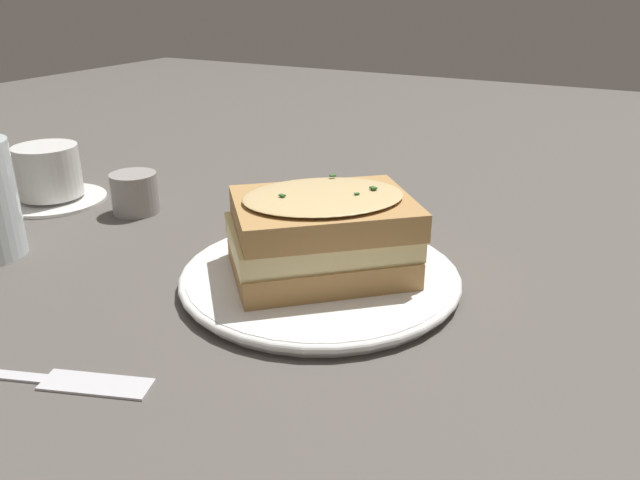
{
  "coord_description": "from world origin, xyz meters",
  "views": [
    {
      "loc": [
        0.43,
        0.26,
        0.24
      ],
      "look_at": [
        0.01,
        0.03,
        0.04
      ],
      "focal_mm": 35.0,
      "sensor_mm": 36.0,
      "label": 1
    }
  ],
  "objects_px": {
    "sandwich": "(321,233)",
    "condiment_pot": "(135,193)",
    "dinner_plate": "(320,277)",
    "teacup_with_saucer": "(48,177)",
    "fork": "(45,378)"
  },
  "relations": [
    {
      "from": "sandwich",
      "to": "condiment_pot",
      "type": "height_order",
      "value": "sandwich"
    },
    {
      "from": "dinner_plate",
      "to": "condiment_pot",
      "type": "relative_size",
      "value": 4.67
    },
    {
      "from": "teacup_with_saucer",
      "to": "condiment_pot",
      "type": "relative_size",
      "value": 2.52
    },
    {
      "from": "dinner_plate",
      "to": "fork",
      "type": "distance_m",
      "value": 0.23
    },
    {
      "from": "sandwich",
      "to": "teacup_with_saucer",
      "type": "relative_size",
      "value": 1.41
    },
    {
      "from": "dinner_plate",
      "to": "sandwich",
      "type": "bearing_deg",
      "value": 132.74
    },
    {
      "from": "fork",
      "to": "condiment_pot",
      "type": "relative_size",
      "value": 3.6
    },
    {
      "from": "dinner_plate",
      "to": "sandwich",
      "type": "xyz_separation_m",
      "value": [
        -0.0,
        0.0,
        0.04
      ]
    },
    {
      "from": "fork",
      "to": "condiment_pot",
      "type": "xyz_separation_m",
      "value": [
        -0.27,
        -0.17,
        0.02
      ]
    },
    {
      "from": "teacup_with_saucer",
      "to": "fork",
      "type": "relative_size",
      "value": 0.7
    },
    {
      "from": "teacup_with_saucer",
      "to": "fork",
      "type": "xyz_separation_m",
      "value": [
        0.25,
        0.29,
        -0.03
      ]
    },
    {
      "from": "condiment_pot",
      "to": "teacup_with_saucer",
      "type": "bearing_deg",
      "value": -80.22
    },
    {
      "from": "condiment_pot",
      "to": "sandwich",
      "type": "bearing_deg",
      "value": 77.6
    },
    {
      "from": "teacup_with_saucer",
      "to": "dinner_plate",
      "type": "bearing_deg",
      "value": 166.21
    },
    {
      "from": "teacup_with_saucer",
      "to": "sandwich",
      "type": "bearing_deg",
      "value": 166.35
    }
  ]
}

